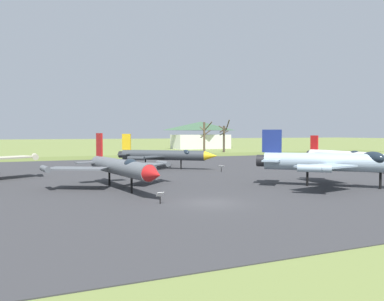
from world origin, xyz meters
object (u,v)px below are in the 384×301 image
(jet_fighter_rear_center, at_px, (165,155))
(info_placard_rear_left, at_px, (160,197))
(jet_fighter_front_right, at_px, (349,162))
(visitor_building, at_px, (201,135))
(info_placard_rear_center, at_px, (221,168))
(info_placard_rear_right, at_px, (384,169))
(jet_fighter_rear_right, at_px, (343,155))
(jet_fighter_rear_left, at_px, (120,167))

(jet_fighter_rear_center, xyz_separation_m, info_placard_rear_left, (-8.89, -24.35, -1.38))
(jet_fighter_front_right, xyz_separation_m, visitor_building, (24.23, 84.06, 1.83))
(info_placard_rear_center, bearing_deg, jet_fighter_front_right, -76.65)
(jet_fighter_rear_center, xyz_separation_m, info_placard_rear_right, (21.94, -16.03, -1.36))
(info_placard_rear_left, distance_m, info_placard_rear_right, 31.94)
(info_placard_rear_left, bearing_deg, visitor_building, 63.69)
(info_placard_rear_left, height_order, info_placard_rear_right, info_placard_rear_right)
(jet_fighter_rear_right, relative_size, visitor_building, 0.74)
(jet_fighter_rear_right, xyz_separation_m, visitor_building, (11.53, 70.46, 2.26))
(jet_fighter_rear_center, height_order, jet_fighter_rear_left, jet_fighter_rear_left)
(jet_fighter_rear_left, height_order, info_placard_rear_right, jet_fighter_rear_left)
(info_placard_rear_right, bearing_deg, jet_fighter_front_right, -150.35)
(info_placard_rear_left, bearing_deg, jet_fighter_rear_right, 25.42)
(visitor_building, bearing_deg, info_placard_rear_left, -116.31)
(jet_fighter_front_right, height_order, jet_fighter_rear_left, jet_fighter_front_right)
(info_placard_rear_left, xyz_separation_m, visitor_building, (41.99, 84.94, 3.60))
(jet_fighter_rear_left, xyz_separation_m, info_placard_rear_left, (0.95, -7.74, -1.45))
(jet_fighter_rear_left, height_order, jet_fighter_rear_right, jet_fighter_rear_left)
(jet_fighter_rear_left, distance_m, visitor_building, 88.36)
(jet_fighter_rear_left, relative_size, info_placard_rear_left, 16.50)
(info_placard_rear_left, xyz_separation_m, jet_fighter_rear_right, (30.46, 14.47, 1.34))
(jet_fighter_rear_left, bearing_deg, visitor_building, 60.92)
(jet_fighter_rear_center, height_order, info_placard_rear_center, jet_fighter_rear_center)
(info_placard_rear_right, bearing_deg, info_placard_rear_center, 151.83)
(jet_fighter_front_right, height_order, jet_fighter_rear_right, jet_fighter_front_right)
(jet_fighter_rear_right, height_order, visitor_building, visitor_building)
(visitor_building, bearing_deg, jet_fighter_front_right, -106.08)
(info_placard_rear_center, distance_m, info_placard_rear_right, 19.29)
(jet_fighter_front_right, xyz_separation_m, jet_fighter_rear_left, (-18.71, 6.87, -0.32))
(jet_fighter_rear_right, bearing_deg, jet_fighter_rear_left, -167.90)
(jet_fighter_front_right, distance_m, jet_fighter_rear_center, 25.09)
(visitor_building, bearing_deg, jet_fighter_rear_right, -99.29)
(jet_fighter_rear_right, bearing_deg, visitor_building, 80.71)
(jet_fighter_front_right, xyz_separation_m, info_placard_rear_left, (-17.76, -0.87, -1.77))
(jet_fighter_rear_center, distance_m, info_placard_rear_right, 27.21)
(jet_fighter_rear_left, bearing_deg, info_placard_rear_right, 1.04)
(jet_fighter_rear_left, xyz_separation_m, jet_fighter_rear_right, (31.41, 6.73, -0.11))
(info_placard_rear_center, relative_size, jet_fighter_rear_left, 0.06)
(info_placard_rear_left, bearing_deg, info_placard_rear_center, 51.55)
(jet_fighter_rear_left, bearing_deg, jet_fighter_front_right, -20.15)
(jet_fighter_rear_center, relative_size, info_placard_rear_center, 13.37)
(jet_fighter_rear_left, relative_size, jet_fighter_rear_right, 1.07)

